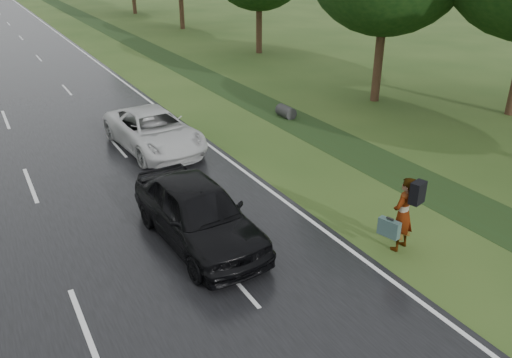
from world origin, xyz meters
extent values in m
plane|color=#2A4418|center=(0.00, 0.00, 0.00)|extent=(220.00, 220.00, 0.00)
cube|color=silver|center=(6.75, 45.00, 0.04)|extent=(0.12, 180.00, 0.01)
cube|color=#1F3012|center=(11.50, 20.00, 0.00)|extent=(2.20, 120.00, 0.01)
cylinder|color=#2D2D2D|center=(11.50, 10.00, 0.25)|extent=(0.56, 1.00, 0.56)
cylinder|color=#3D2718|center=(17.00, 10.00, 1.92)|extent=(0.44, 0.44, 3.84)
cylinder|color=#3D2718|center=(18.20, 24.00, 1.76)|extent=(0.44, 0.44, 3.52)
cylinder|color=#3D2718|center=(17.80, 38.00, 2.08)|extent=(0.44, 0.44, 4.16)
imported|color=#A5998C|center=(7.97, -0.94, 1.03)|extent=(0.85, 0.67, 2.06)
cube|color=black|center=(8.04, -1.24, 1.76)|extent=(0.46, 0.35, 0.58)
cube|color=#385250|center=(7.51, -0.95, 0.76)|extent=(0.34, 0.61, 0.47)
cube|color=black|center=(7.51, -0.95, 1.03)|extent=(0.10, 0.20, 0.04)
imported|color=silver|center=(4.77, 9.08, 0.79)|extent=(2.86, 5.57, 1.50)
imported|color=black|center=(3.50, 2.00, 0.91)|extent=(2.29, 5.19, 1.74)
camera|label=1|loc=(-0.94, -8.81, 7.31)|focal=35.00mm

